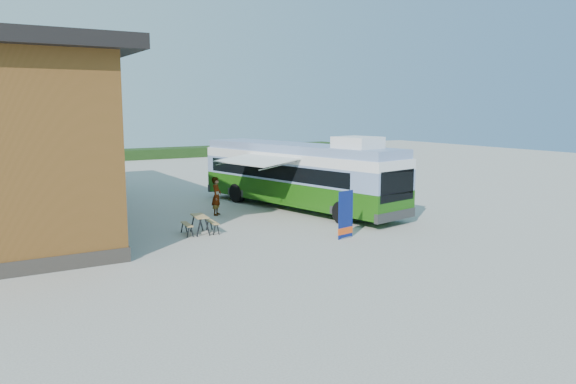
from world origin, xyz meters
TOP-DOWN VIEW (x-y plane):
  - ground at (0.00, 0.00)m, footprint 100.00×100.00m
  - hedge at (8.00, 38.00)m, footprint 40.00×3.00m
  - bus at (3.73, 5.63)m, footprint 5.14×12.80m
  - awning at (1.49, 5.63)m, footprint 3.29×4.49m
  - banner at (1.84, -0.93)m, footprint 0.82×0.29m
  - picnic_table at (-2.84, 2.78)m, footprint 1.45×1.32m
  - person_a at (-0.62, 6.18)m, footprint 0.78×0.81m
  - person_b at (-5.70, 6.60)m, footprint 1.00×1.10m
  - slurry_tanker at (-5.70, 19.44)m, footprint 2.05×6.43m

SIDE VIEW (x-z plane):
  - ground at x=0.00m, z-range 0.00..0.00m
  - hedge at x=8.00m, z-range 0.00..1.00m
  - picnic_table at x=-2.84m, z-range 0.19..0.95m
  - banner at x=1.84m, z-range -0.17..1.74m
  - person_b at x=-5.70m, z-range 0.00..1.83m
  - person_a at x=-0.62m, z-range 0.00..1.86m
  - slurry_tanker at x=-5.70m, z-range 0.18..2.55m
  - bus at x=3.73m, z-range -0.09..3.76m
  - awning at x=1.49m, z-range 2.55..3.07m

